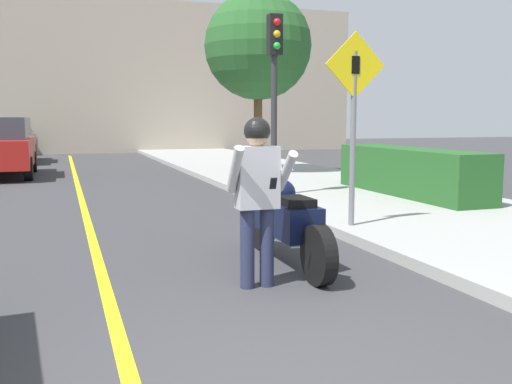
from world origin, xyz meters
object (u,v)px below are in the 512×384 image
at_px(motorcycle, 286,221).
at_px(crossing_sign, 354,110).
at_px(parked_car_grey, 8,140).
at_px(parked_car_green, 8,136).
at_px(person_biker, 257,186).
at_px(traffic_light, 275,70).
at_px(street_tree, 258,46).

xyz_separation_m(motorcycle, crossing_sign, (1.50, 1.26, 1.25)).
height_order(parked_car_grey, parked_car_green, same).
bearing_deg(person_biker, parked_car_green, 99.62).
height_order(crossing_sign, traffic_light, traffic_light).
distance_m(crossing_sign, street_tree, 8.61).
xyz_separation_m(traffic_light, parked_car_green, (-6.28, 18.87, -1.70)).
bearing_deg(street_tree, parked_car_grey, 131.99).
height_order(traffic_light, parked_car_grey, traffic_light).
xyz_separation_m(motorcycle, traffic_light, (1.59, 4.60, 2.06)).
bearing_deg(parked_car_grey, crossing_sign, -70.55).
xyz_separation_m(person_biker, street_tree, (3.55, 10.24, 2.65)).
bearing_deg(parked_car_green, motorcycle, -78.70).
relative_size(crossing_sign, parked_car_grey, 0.64).
bearing_deg(parked_car_green, person_biker, -80.38).
bearing_deg(traffic_light, parked_car_green, 108.41).
height_order(person_biker, parked_car_grey, parked_car_grey).
bearing_deg(parked_car_green, crossing_sign, -74.42).
height_order(motorcycle, person_biker, person_biker).
distance_m(motorcycle, parked_car_grey, 18.04).
bearing_deg(person_biker, parked_car_grey, 101.33).
height_order(person_biker, parked_car_green, parked_car_green).
relative_size(street_tree, parked_car_green, 1.19).
relative_size(crossing_sign, street_tree, 0.53).
height_order(crossing_sign, parked_car_grey, crossing_sign).
xyz_separation_m(crossing_sign, parked_car_green, (-6.19, 22.22, -0.89)).
xyz_separation_m(crossing_sign, parked_car_grey, (-5.75, 16.27, -0.89)).
xyz_separation_m(traffic_light, street_tree, (1.37, 4.92, 1.09)).
distance_m(crossing_sign, parked_car_grey, 17.28).
distance_m(person_biker, street_tree, 11.16).
distance_m(crossing_sign, parked_car_green, 23.08).
bearing_deg(street_tree, parked_car_green, 118.74).
height_order(person_biker, traffic_light, traffic_light).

